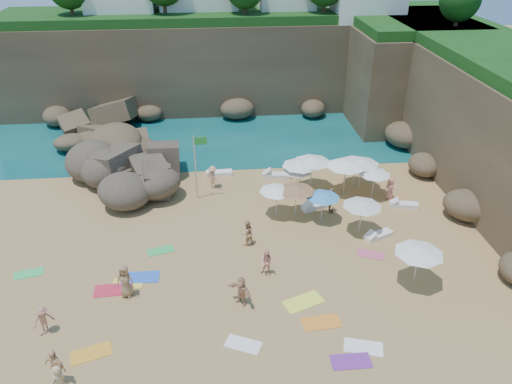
{
  "coord_description": "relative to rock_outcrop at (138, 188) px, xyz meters",
  "views": [
    {
      "loc": [
        -0.53,
        -22.76,
        16.48
      ],
      "look_at": [
        2.0,
        3.0,
        2.0
      ],
      "focal_mm": 35.0,
      "sensor_mm": 36.0,
      "label": 1
    }
  ],
  "objects": [
    {
      "name": "person_stand_2",
      "position": [
        5.19,
        -0.41,
        0.81
      ],
      "size": [
        1.07,
        1.02,
        1.62
      ],
      "primitive_type": "imported",
      "rotation": [
        0.0,
        0.0,
        2.42
      ],
      "color": "tan",
      "rests_on": "ground"
    },
    {
      "name": "parasol_0",
      "position": [
        10.96,
        -1.49,
        2.11
      ],
      "size": [
        2.43,
        2.43,
        2.3
      ],
      "color": "silver",
      "rests_on": "ground"
    },
    {
      "name": "person_lie_5",
      "position": [
        7.75,
        -10.18,
        0.28
      ],
      "size": [
        1.3,
        1.63,
        0.55
      ],
      "primitive_type": "imported",
      "rotation": [
        0.0,
        0.0,
        -0.47
      ],
      "color": "#F7A58C",
      "rests_on": "ground"
    },
    {
      "name": "person_lie_2",
      "position": [
        0.71,
        -11.14,
        0.23
      ],
      "size": [
        1.19,
        1.88,
        0.47
      ],
      "primitive_type": "imported",
      "rotation": [
        0.0,
        0.0,
        -0.2
      ],
      "color": "#906B48",
      "rests_on": "ground"
    },
    {
      "name": "towel_8",
      "position": [
        1.2,
        -9.79,
        0.02
      ],
      "size": [
        1.94,
        1.0,
        0.03
      ],
      "primitive_type": "cube",
      "rotation": [
        0.0,
        0.0,
        -0.02
      ],
      "color": "blue",
      "rests_on": "ground"
    },
    {
      "name": "marina_masts",
      "position": [
        -10.8,
        22.11,
        3.0
      ],
      "size": [
        3.1,
        0.1,
        6.0
      ],
      "color": "white",
      "rests_on": "ground"
    },
    {
      "name": "towel_2",
      "position": [
        -0.38,
        -14.76,
        0.02
      ],
      "size": [
        1.89,
        1.32,
        0.03
      ],
      "primitive_type": "cube",
      "rotation": [
        0.0,
        0.0,
        0.29
      ],
      "color": "orange",
      "rests_on": "ground"
    },
    {
      "name": "towel_7",
      "position": [
        -0.05,
        -10.66,
        0.02
      ],
      "size": [
        1.93,
        1.03,
        0.03
      ],
      "primitive_type": "cube",
      "rotation": [
        0.0,
        0.0,
        0.04
      ],
      "color": "red",
      "rests_on": "ground"
    },
    {
      "name": "lounger_5",
      "position": [
        14.62,
        -7.42,
        0.14
      ],
      "size": [
        1.85,
        1.24,
        0.27
      ],
      "primitive_type": "cube",
      "rotation": [
        0.0,
        0.0,
        0.41
      ],
      "color": "white",
      "rests_on": "ground"
    },
    {
      "name": "parasol_4",
      "position": [
        13.89,
        -2.09,
        2.24
      ],
      "size": [
        2.58,
        2.58,
        2.44
      ],
      "color": "silver",
      "rests_on": "ground"
    },
    {
      "name": "parasol_10",
      "position": [
        11.69,
        -5.26,
        1.78
      ],
      "size": [
        2.05,
        2.05,
        1.94
      ],
      "color": "silver",
      "rests_on": "ground"
    },
    {
      "name": "towel_4",
      "position": [
        0.6,
        -10.21,
        0.01
      ],
      "size": [
        1.6,
        0.9,
        0.03
      ],
      "primitive_type": "cube",
      "rotation": [
        0.0,
        0.0,
        -0.09
      ],
      "color": "#FFE543",
      "rests_on": "ground"
    },
    {
      "name": "person_lie_0",
      "position": [
        -2.61,
        -13.29,
        0.19
      ],
      "size": [
        1.54,
        1.67,
        0.37
      ],
      "primitive_type": "imported",
      "rotation": [
        0.0,
        0.0,
        0.6
      ],
      "color": "tan",
      "rests_on": "ground"
    },
    {
      "name": "towel_9",
      "position": [
        13.7,
        -9.02,
        0.01
      ],
      "size": [
        1.66,
        1.29,
        0.03
      ],
      "primitive_type": "cube",
      "rotation": [
        0.0,
        0.0,
        -0.42
      ],
      "color": "#CE5076",
      "rests_on": "ground"
    },
    {
      "name": "parasol_5",
      "position": [
        13.64,
        -6.81,
        1.98
      ],
      "size": [
        2.28,
        2.28,
        2.16
      ],
      "color": "silver",
      "rests_on": "ground"
    },
    {
      "name": "lounger_1",
      "position": [
        9.72,
        0.67,
        0.16
      ],
      "size": [
        2.11,
        0.96,
        0.32
      ],
      "primitive_type": "cube",
      "rotation": [
        0.0,
        0.0,
        -0.14
      ],
      "color": "silver",
      "rests_on": "ground"
    },
    {
      "name": "person_lie_3",
      "position": [
        6.27,
        -12.24,
        0.2
      ],
      "size": [
        2.04,
        2.04,
        0.4
      ],
      "primitive_type": "imported",
      "rotation": [
        0.0,
        0.0,
        -0.81
      ],
      "color": "tan",
      "rests_on": "ground"
    },
    {
      "name": "person_lie_1",
      "position": [
        -1.34,
        -16.21,
        0.21
      ],
      "size": [
        1.74,
        2.01,
        0.42
      ],
      "primitive_type": "imported",
      "rotation": [
        0.0,
        0.0,
        -0.51
      ],
      "color": "#F1C088",
      "rests_on": "ground"
    },
    {
      "name": "person_stand_4",
      "position": [
        16.7,
        -3.08,
        0.75
      ],
      "size": [
        0.71,
        0.83,
        1.5
      ],
      "primitive_type": "imported",
      "rotation": [
        0.0,
        0.0,
        -1.06
      ],
      "color": "tan",
      "rests_on": "ground"
    },
    {
      "name": "cliff_right",
      "position": [
        24.7,
        0.11,
        4.0
      ],
      "size": [
        8.0,
        30.0,
        8.0
      ],
      "primitive_type": "cube",
      "color": "brown",
      "rests_on": "ground"
    },
    {
      "name": "rock_promontory",
      "position": [
        -5.3,
        8.11,
        0.0
      ],
      "size": [
        12.0,
        7.0,
        2.0
      ],
      "primitive_type": null,
      "color": "brown",
      "rests_on": "ground"
    },
    {
      "name": "cliff_back",
      "position": [
        7.7,
        17.11,
        4.0
      ],
      "size": [
        44.0,
        8.0,
        8.0
      ],
      "primitive_type": "cube",
      "color": "brown",
      "rests_on": "ground"
    },
    {
      "name": "towel_13",
      "position": [
        11.35,
        -15.57,
        0.01
      ],
      "size": [
        1.84,
        1.28,
        0.03
      ],
      "primitive_type": "cube",
      "rotation": [
        0.0,
        0.0,
        -0.29
      ],
      "color": "white",
      "rests_on": "ground"
    },
    {
      "name": "rock_outcrop",
      "position": [
        0.0,
        0.0,
        0.0
      ],
      "size": [
        8.27,
        6.91,
        2.9
      ],
      "primitive_type": null,
      "rotation": [
        0.0,
        0.0,
        -0.23
      ],
      "color": "brown",
      "rests_on": "ground"
    },
    {
      "name": "towel_12",
      "position": [
        9.27,
        -12.46,
        0.02
      ],
      "size": [
        2.16,
        1.63,
        0.03
      ],
      "primitive_type": "cube",
      "rotation": [
        0.0,
        0.0,
        0.39
      ],
      "color": "#F8FF43",
      "rests_on": "ground"
    },
    {
      "name": "lounger_4",
      "position": [
        17.32,
        -4.2,
        0.14
      ],
      "size": [
        1.88,
        0.93,
        0.28
      ],
      "primitive_type": "cube",
      "rotation": [
        0.0,
        0.0,
        -0.19
      ],
      "color": "white",
      "rests_on": "ground"
    },
    {
      "name": "parasol_9",
      "position": [
        9.02,
        -4.4,
        1.87
      ],
      "size": [
        2.16,
        2.16,
        2.04
      ],
      "color": "silver",
      "rests_on": "ground"
    },
    {
      "name": "parasol_2",
      "position": [
        15.67,
        -2.7,
        1.83
      ],
      "size": [
        2.11,
        2.11,
        2.0
      ],
      "color": "silver",
      "rests_on": "ground"
    },
    {
      "name": "cliff_corner",
      "position": [
        22.7,
        12.11,
        4.0
      ],
      "size": [
        10.0,
        12.0,
        8.0
      ],
      "primitive_type": "cube",
      "color": "brown",
      "rests_on": "ground"
    },
    {
      "name": "lounger_3",
      "position": [
        11.65,
        -3.79,
        0.14
      ],
      "size": [
        1.95,
        1.22,
        0.29
      ],
      "primitive_type": "cube",
      "rotation": [
        0.0,
        0.0,
        0.35
      ],
      "color": "white",
      "rests_on": "ground"
    },
    {
      "name": "person_stand_1",
      "position": [
        6.95,
        -7.37,
        0.78
      ],
      "size": [
        0.94,
        0.86,
        1.56
      ],
      "primitive_type": "imported",
      "rotation": [
        0.0,
        0.0,
        3.59
      ],
      "color": "tan",
      "rests_on": "ground"
    },
    {
      "name": "towel_5",
      "position": [
        6.16,
        -14.9,
        0.01
      ],
      "size": [
        1.74,
        1.36,
        0.03
      ],
      "primitive_type": "cube",
      "rotation": [
        0.0,
        0.0,
        -0.44
      ],
      "color": "white",
      "rests_on": "ground"
    },
    {
      "name": "lounger_2",
      "position": [
        16.61,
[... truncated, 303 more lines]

